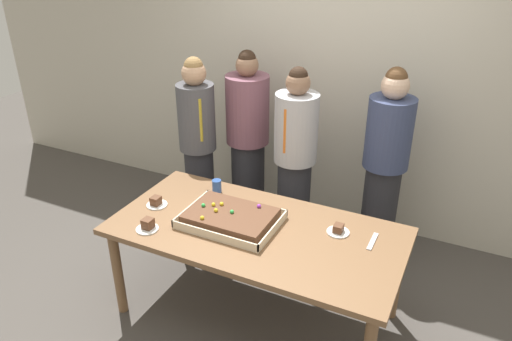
{
  "coord_description": "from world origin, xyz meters",
  "views": [
    {
      "loc": [
        1.19,
        -2.44,
        2.53
      ],
      "look_at": [
        -0.07,
        0.15,
        1.08
      ],
      "focal_mm": 34.07,
      "sensor_mm": 36.0,
      "label": 1
    }
  ],
  "objects": [
    {
      "name": "plated_slice_far_left",
      "position": [
        0.5,
        0.19,
        0.75
      ],
      "size": [
        0.15,
        0.15,
        0.06
      ],
      "color": "white",
      "rests_on": "party_table"
    },
    {
      "name": "person_serving_front",
      "position": [
        -0.09,
        0.9,
        0.82
      ],
      "size": [
        0.35,
        0.35,
        1.6
      ],
      "rotation": [
        0.0,
        0.0,
        -1.68
      ],
      "color": "#28282D",
      "rests_on": "ground_plane"
    },
    {
      "name": "person_green_shirt_behind",
      "position": [
        0.6,
        1.1,
        0.84
      ],
      "size": [
        0.35,
        0.35,
        1.63
      ],
      "rotation": [
        0.0,
        0.0,
        -2.18
      ],
      "color": "#28282D",
      "rests_on": "ground_plane"
    },
    {
      "name": "interior_back_panel",
      "position": [
        0.0,
        1.6,
        1.5
      ],
      "size": [
        8.0,
        0.12,
        3.0
      ],
      "primitive_type": "cube",
      "color": "beige",
      "rests_on": "ground_plane"
    },
    {
      "name": "ground_plane",
      "position": [
        0.0,
        0.0,
        0.0
      ],
      "size": [
        12.0,
        12.0,
        0.0
      ],
      "primitive_type": "plane",
      "color": "#4C4742"
    },
    {
      "name": "drink_cup_nearest",
      "position": [
        -0.49,
        0.32,
        0.78
      ],
      "size": [
        0.07,
        0.07,
        0.1
      ],
      "primitive_type": "cylinder",
      "color": "#2D5199",
      "rests_on": "party_table"
    },
    {
      "name": "plated_slice_near_right",
      "position": [
        -0.78,
        -0.04,
        0.75
      ],
      "size": [
        0.15,
        0.15,
        0.07
      ],
      "color": "white",
      "rests_on": "party_table"
    },
    {
      "name": "cake_server_utensil",
      "position": [
        0.73,
        0.19,
        0.73
      ],
      "size": [
        0.03,
        0.2,
        0.01
      ],
      "primitive_type": "cube",
      "color": "silver",
      "rests_on": "party_table"
    },
    {
      "name": "person_striped_tie_right",
      "position": [
        -0.62,
        1.1,
        0.83
      ],
      "size": [
        0.38,
        0.38,
        1.64
      ],
      "rotation": [
        0.0,
        0.0,
        -1.2
      ],
      "color": "#28282D",
      "rests_on": "ground_plane"
    },
    {
      "name": "plated_slice_near_left",
      "position": [
        -0.64,
        -0.32,
        0.76
      ],
      "size": [
        0.15,
        0.15,
        0.08
      ],
      "color": "white",
      "rests_on": "party_table"
    },
    {
      "name": "person_far_right_suit",
      "position": [
        -0.95,
        0.81,
        0.84
      ],
      "size": [
        0.32,
        0.32,
        1.61
      ],
      "rotation": [
        0.0,
        0.0,
        -0.82
      ],
      "color": "#28282D",
      "rests_on": "ground_plane"
    },
    {
      "name": "party_table",
      "position": [
        0.0,
        0.0,
        0.65
      ],
      "size": [
        1.95,
        0.97,
        0.73
      ],
      "color": "brown",
      "rests_on": "ground_plane"
    },
    {
      "name": "sheet_cake",
      "position": [
        -0.19,
        -0.01,
        0.77
      ],
      "size": [
        0.64,
        0.46,
        0.11
      ],
      "color": "beige",
      "rests_on": "party_table"
    }
  ]
}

